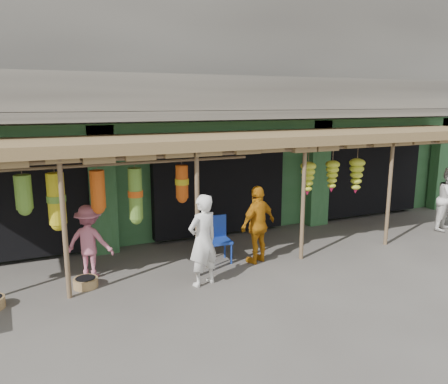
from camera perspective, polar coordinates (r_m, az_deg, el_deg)
name	(u,v)px	position (r m, az deg, el deg)	size (l,w,h in m)	color
ground	(258,262)	(9.87, 4.47, -9.11)	(80.00, 80.00, 0.00)	#514C47
building	(185,106)	(13.70, -5.15, 11.11)	(16.40, 6.80, 7.00)	gray
awning	(238,143)	(9.93, 1.83, 6.39)	(14.00, 2.70, 2.79)	brown
blue_chair	(218,236)	(9.77, -0.81, -5.79)	(0.51, 0.52, 1.02)	#18379C
basket_mid	(86,283)	(8.98, -17.62, -11.22)	(0.47, 0.47, 0.18)	#A38249
person_front	(203,240)	(8.42, -2.78, -6.32)	(0.66, 0.43, 1.80)	white
person_vendor	(258,224)	(9.62, 4.47, -4.24)	(1.01, 0.42, 1.73)	#C67912
person_shopper	(90,241)	(9.24, -17.16, -6.18)	(0.97, 0.56, 1.50)	#C3677C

